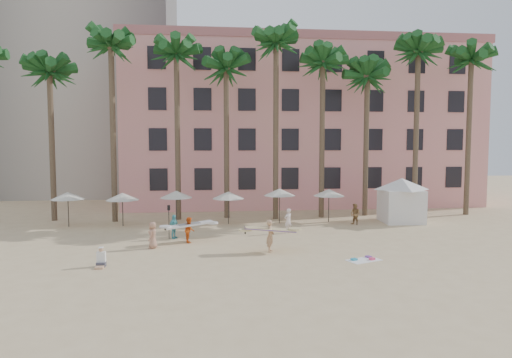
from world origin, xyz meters
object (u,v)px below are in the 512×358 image
Objects in this scene: cabana at (401,196)px; carrier_white at (189,229)px; carrier_yellow at (270,234)px; pink_hotel at (297,127)px.

carrier_white is at bearing -160.64° from cabana.
pink_hotel is at bearing 75.35° from carrier_yellow.
pink_hotel reaches higher than carrier_white.
cabana is 1.65× the size of carrier_yellow.
carrier_white is (-16.43, -5.77, -1.19)m from cabana.
cabana reaches higher than carrier_yellow.
pink_hotel is 11.09× the size of carrier_white.
cabana is at bearing -68.04° from pink_hotel.
cabana is at bearing 19.36° from carrier_white.
carrier_yellow is (-5.99, -22.91, -6.96)m from pink_hotel.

